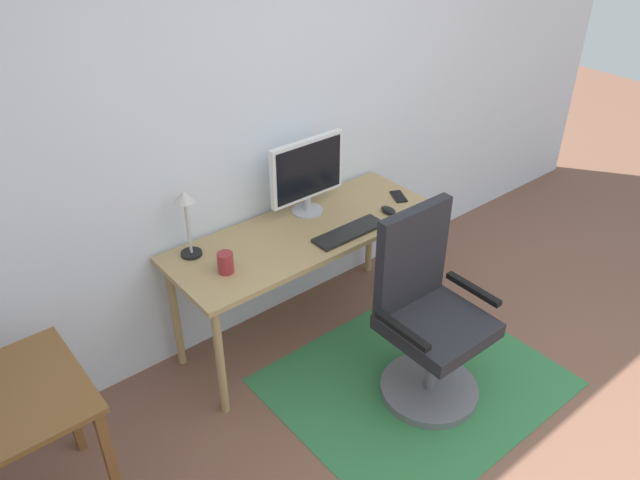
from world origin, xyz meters
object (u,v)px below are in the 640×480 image
(computer_mouse, at_px, (388,210))
(desk_lamp, at_px, (186,210))
(office_chair, at_px, (427,325))
(side_table, at_px, (4,425))
(cell_phone, at_px, (398,196))
(desk, at_px, (306,241))
(coffee_cup, at_px, (226,263))
(keyboard, at_px, (349,232))
(monitor, at_px, (307,172))

(computer_mouse, bearing_deg, desk_lamp, 163.04)
(office_chair, bearing_deg, side_table, 165.02)
(cell_phone, bearing_deg, computer_mouse, -125.76)
(desk, bearing_deg, desk_lamp, 163.24)
(coffee_cup, distance_m, office_chair, 1.07)
(desk_lamp, height_order, office_chair, desk_lamp)
(side_table, bearing_deg, desk_lamp, 21.47)
(cell_phone, xyz_separation_m, office_chair, (-0.47, -0.70, -0.29))
(cell_phone, xyz_separation_m, side_table, (-2.35, -0.19, -0.12))
(cell_phone, height_order, desk_lamp, desk_lamp)
(desk, xyz_separation_m, side_table, (-1.68, -0.24, -0.05))
(desk, xyz_separation_m, keyboard, (0.16, -0.18, 0.08))
(desk, relative_size, monitor, 3.26)
(coffee_cup, relative_size, side_table, 0.15)
(monitor, distance_m, coffee_cup, 0.74)
(desk, relative_size, computer_mouse, 15.05)
(office_chair, relative_size, side_table, 1.46)
(coffee_cup, height_order, cell_phone, coffee_cup)
(computer_mouse, xyz_separation_m, office_chair, (-0.29, -0.61, -0.30))
(desk, height_order, cell_phone, cell_phone)
(desk, bearing_deg, office_chair, -75.68)
(keyboard, bearing_deg, side_table, -178.00)
(monitor, relative_size, cell_phone, 3.43)
(computer_mouse, height_order, coffee_cup, coffee_cup)
(cell_phone, bearing_deg, desk, -158.55)
(desk, relative_size, coffee_cup, 14.60)
(desk, distance_m, coffee_cup, 0.56)
(monitor, height_order, keyboard, monitor)
(coffee_cup, relative_size, desk_lamp, 0.29)
(keyboard, height_order, desk_lamp, desk_lamp)
(keyboard, relative_size, side_table, 0.59)
(monitor, bearing_deg, side_table, -167.78)
(desk, height_order, desk_lamp, desk_lamp)
(monitor, relative_size, computer_mouse, 4.62)
(monitor, relative_size, keyboard, 1.12)
(desk_lamp, bearing_deg, desk, -16.76)
(computer_mouse, distance_m, desk_lamp, 1.17)
(monitor, xyz_separation_m, cell_phone, (0.53, -0.21, -0.25))
(computer_mouse, relative_size, side_table, 0.14)
(computer_mouse, distance_m, cell_phone, 0.20)
(monitor, distance_m, computer_mouse, 0.52)
(keyboard, bearing_deg, coffee_cup, 170.55)
(desk_lamp, distance_m, side_table, 1.22)
(keyboard, bearing_deg, desk, 132.30)
(monitor, height_order, side_table, monitor)
(desk_lamp, bearing_deg, computer_mouse, -16.96)
(desk, distance_m, keyboard, 0.26)
(computer_mouse, xyz_separation_m, cell_phone, (0.18, 0.09, -0.01))
(desk, distance_m, cell_phone, 0.67)
(desk, height_order, coffee_cup, coffee_cup)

